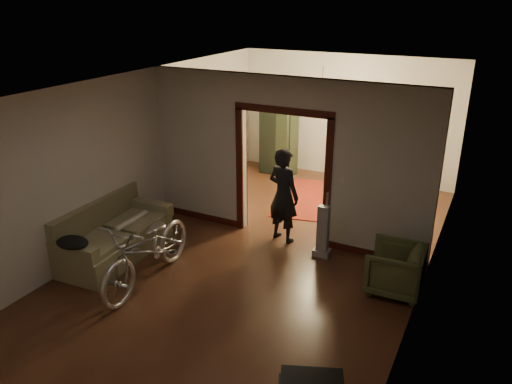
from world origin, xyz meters
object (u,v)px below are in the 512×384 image
Objects in this scene: sofa at (115,231)px; armchair at (395,269)px; bicycle at (148,249)px; person at (283,195)px; desk at (380,177)px; locker at (279,140)px.

sofa is 4.38m from armchair.
person reaches higher than bicycle.
person is (-2.09, 0.77, 0.48)m from armchair.
sofa is 2.15× the size of desk.
sofa is 1.21× the size of locker.
locker reaches higher than armchair.
person is at bearing -50.75° from locker.
desk is (0.96, 2.96, -0.49)m from person.
armchair is 2.27m from person.
locker is (-3.59, 3.90, 0.46)m from armchair.
armchair is 0.47× the size of person.
desk is at bearing 63.62° from bicycle.
sofa is 5.68m from desk.
armchair reaches higher than desk.
bicycle is 3.57m from armchair.
armchair is at bearing 175.63° from person.
sofa is 0.95× the size of bicycle.
armchair is 3.90m from desk.
sofa reaches higher than desk.
bicycle is at bearing 76.87° from person.
person is 3.16m from desk.
desk is at bearing 53.69° from sofa.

